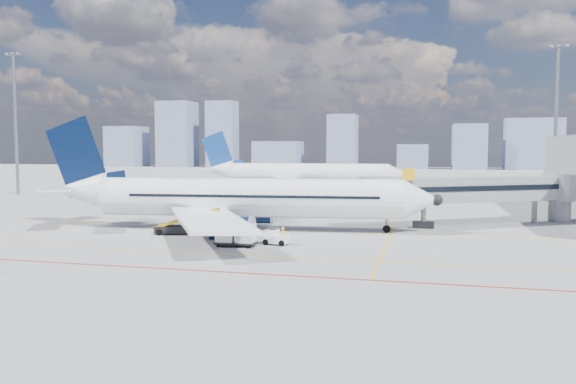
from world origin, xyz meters
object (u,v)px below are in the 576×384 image
cargo_dolly (236,234)px  ramp_worker (283,236)px  belt_loader (180,227)px  baggage_tug (275,237)px  second_aircraft (299,174)px  main_aircraft (233,198)px

cargo_dolly → ramp_worker: bearing=24.6°
belt_loader → ramp_worker: bearing=-31.6°
baggage_tug → ramp_worker: bearing=14.9°
second_aircraft → cargo_dolly: second_aircraft is taller
baggage_tug → ramp_worker: 0.75m
baggage_tug → belt_loader: 11.04m
cargo_dolly → ramp_worker: 4.12m
main_aircraft → cargo_dolly: (3.60, -9.43, -2.17)m
cargo_dolly → belt_loader: bearing=145.0°
main_aircraft → ramp_worker: (7.32, -7.68, -2.46)m
second_aircraft → belt_loader: size_ratio=6.64×
main_aircraft → ramp_worker: size_ratio=27.01×
belt_loader → main_aircraft: bearing=32.9°
main_aircraft → baggage_tug: main_aircraft is taller
main_aircraft → belt_loader: size_ratio=6.42×
belt_loader → ramp_worker: 11.73m
second_aircraft → ramp_worker: second_aircraft is taller
second_aircraft → belt_loader: second_aircraft is taller
second_aircraft → ramp_worker: size_ratio=27.94×
baggage_tug → ramp_worker: size_ratio=1.45×
cargo_dolly → main_aircraft: bearing=110.3°
second_aircraft → ramp_worker: 64.69m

